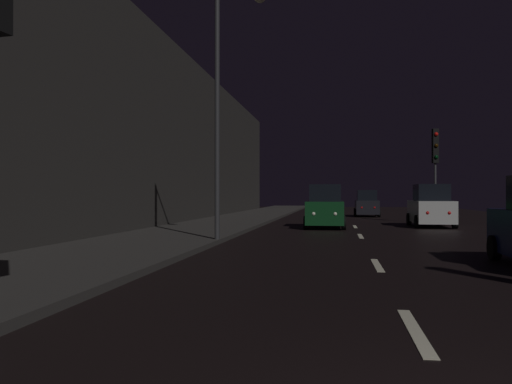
% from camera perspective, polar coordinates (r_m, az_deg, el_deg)
% --- Properties ---
extents(ground, '(26.04, 84.00, 0.02)m').
position_cam_1_polar(ground, '(27.94, 10.51, -3.57)').
color(ground, black).
extents(sidewalk_left, '(4.40, 84.00, 0.15)m').
position_cam_1_polar(sidewalk_left, '(28.54, -3.34, -3.33)').
color(sidewalk_left, '#33302D').
rests_on(sidewalk_left, ground).
extents(building_facade_left, '(0.80, 63.00, 9.33)m').
position_cam_1_polar(building_facade_left, '(26.01, -10.60, 6.51)').
color(building_facade_left, '#2D2B28').
rests_on(building_facade_left, ground).
extents(lane_centerline, '(0.16, 22.51, 0.01)m').
position_cam_1_polar(lane_centerline, '(16.57, 11.79, -5.77)').
color(lane_centerline, beige).
rests_on(lane_centerline, ground).
extents(traffic_light_far_right, '(0.35, 0.47, 5.25)m').
position_cam_1_polar(traffic_light_far_right, '(31.14, 18.71, 3.88)').
color(traffic_light_far_right, '#38383A').
rests_on(traffic_light_far_right, ground).
extents(streetlamp_overhead, '(1.70, 0.44, 8.17)m').
position_cam_1_polar(streetlamp_overhead, '(17.49, -2.82, 12.02)').
color(streetlamp_overhead, '#2D2D30').
rests_on(streetlamp_overhead, ground).
extents(car_approaching_headlights, '(1.90, 4.12, 2.07)m').
position_cam_1_polar(car_approaching_headlights, '(25.66, 7.46, -1.72)').
color(car_approaching_headlights, '#0F3819').
rests_on(car_approaching_headlights, ground).
extents(car_parked_right_far, '(1.93, 4.17, 2.10)m').
position_cam_1_polar(car_parked_right_far, '(27.71, 18.26, -1.57)').
color(car_parked_right_far, silver).
rests_on(car_parked_right_far, ground).
extents(car_distant_taillights, '(1.76, 3.81, 1.92)m').
position_cam_1_polar(car_distant_taillights, '(39.53, 11.80, -1.32)').
color(car_distant_taillights, black).
rests_on(car_distant_taillights, ground).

